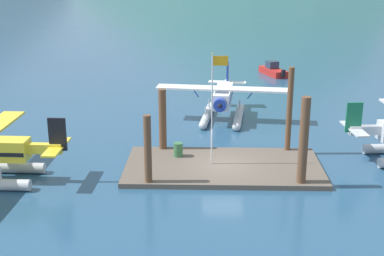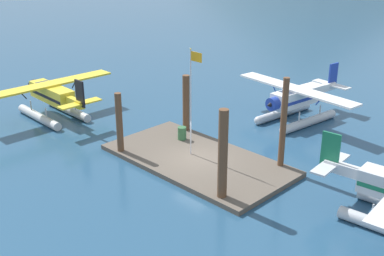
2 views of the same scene
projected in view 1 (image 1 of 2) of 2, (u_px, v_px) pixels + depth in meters
name	position (u px, v px, depth m)	size (l,w,h in m)	color
ground_plane	(223.00, 169.00, 32.32)	(1200.00, 1200.00, 0.00)	navy
dock_platform	(223.00, 167.00, 32.28)	(11.85, 6.19, 0.30)	brown
piling_near_left	(148.00, 152.00, 29.22)	(0.42, 0.42, 4.18)	brown
piling_near_right	(303.00, 143.00, 29.01)	(0.51, 0.51, 5.22)	brown
piling_far_left	(163.00, 121.00, 34.47)	(0.50, 0.50, 4.29)	brown
piling_far_right	(289.00, 112.00, 34.00)	(0.37, 0.37, 5.77)	brown
flagpole	(214.00, 97.00, 31.10)	(0.95, 0.10, 6.79)	silver
fuel_drum	(178.00, 150.00, 33.48)	(0.62, 0.62, 0.88)	#33663D
seaplane_white_bow_centre	(223.00, 101.00, 41.78)	(10.49, 7.95, 3.84)	#B7BABF
boat_red_open_north	(273.00, 70.00, 58.66)	(2.90, 4.66, 1.50)	#B2231E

